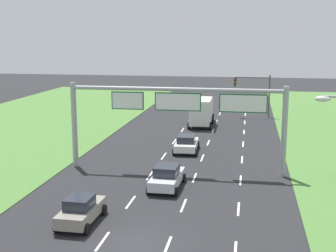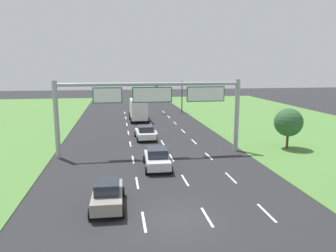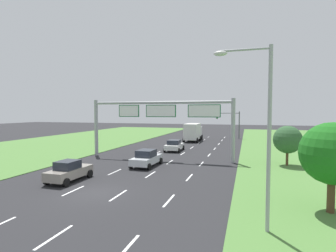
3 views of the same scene
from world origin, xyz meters
name	(u,v)px [view 2 (image 2 of 3)]	position (x,y,z in m)	size (l,w,h in m)	color
ground_plane	(176,219)	(0.00, 0.00, 0.00)	(200.00, 200.00, 0.00)	#262628
lane_dashes_inner_left	(133,159)	(-1.75, 12.00, 0.00)	(0.14, 62.40, 0.01)	white
lane_dashes_inner_right	(172,158)	(1.75, 12.00, 0.00)	(0.14, 62.40, 0.01)	white
lane_dashes_slip	(209,156)	(5.25, 12.00, 0.00)	(0.14, 62.40, 0.01)	white
car_near_red	(108,195)	(-3.70, 2.09, 0.81)	(2.04, 4.07, 1.66)	gray
car_lead_silver	(145,133)	(0.04, 19.99, 0.78)	(2.34, 4.23, 1.58)	white
car_mid_lane	(157,158)	(0.09, 9.24, 0.83)	(2.24, 4.40, 1.68)	silver
box_truck	(138,109)	(0.10, 33.22, 1.76)	(2.76, 7.19, 3.32)	silver
sign_gantry	(153,102)	(0.29, 13.55, 4.97)	(17.24, 0.44, 7.00)	#9EA0A5
traffic_light_mast	(171,91)	(6.35, 40.24, 3.87)	(4.76, 0.49, 5.60)	#47494F
roadside_tree_mid	(288,122)	(13.81, 13.51, 2.70)	(2.82, 2.82, 4.12)	#513823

